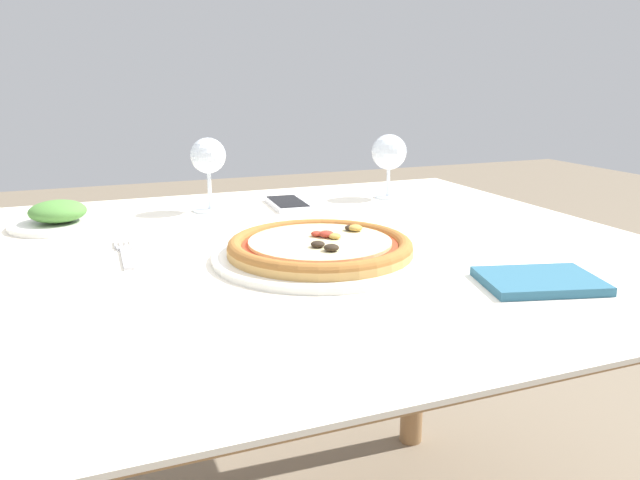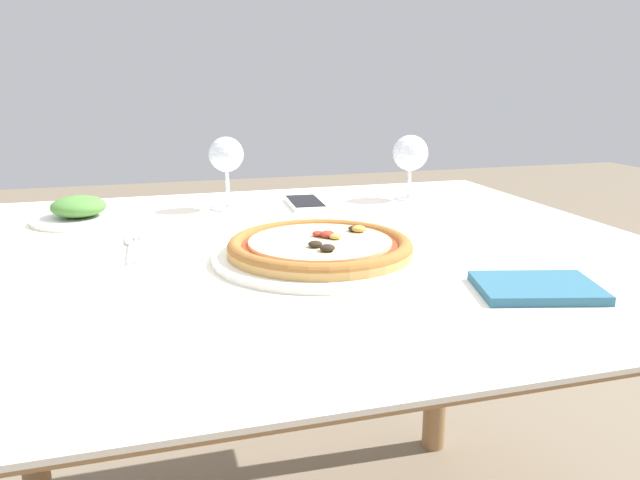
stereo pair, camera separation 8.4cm
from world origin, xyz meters
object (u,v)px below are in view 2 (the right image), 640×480
(dining_table, at_px, (288,295))
(wine_glass_far_right, at_px, (410,155))
(cell_phone, at_px, (305,203))
(fork, at_px, (133,248))
(wine_glass_far_left, at_px, (226,158))
(pizza_plate, at_px, (320,249))
(side_plate, at_px, (79,212))

(dining_table, bearing_deg, wine_glass_far_right, 41.60)
(wine_glass_far_right, bearing_deg, dining_table, -138.40)
(dining_table, bearing_deg, cell_phone, 70.00)
(fork, distance_m, cell_phone, 0.43)
(wine_glass_far_right, bearing_deg, wine_glass_far_left, 178.83)
(pizza_plate, relative_size, wine_glass_far_left, 2.18)
(pizza_plate, bearing_deg, dining_table, 110.49)
(fork, height_order, side_plate, side_plate)
(wine_glass_far_left, bearing_deg, fork, -125.21)
(wine_glass_far_right, bearing_deg, fork, -156.25)
(fork, xyz_separation_m, wine_glass_far_right, (0.59, 0.26, 0.10))
(dining_table, bearing_deg, wine_glass_far_left, 98.66)
(dining_table, height_order, fork, fork)
(pizza_plate, relative_size, side_plate, 1.86)
(fork, xyz_separation_m, wine_glass_far_left, (0.19, 0.27, 0.10))
(dining_table, height_order, wine_glass_far_right, wine_glass_far_right)
(pizza_plate, height_order, wine_glass_far_left, wine_glass_far_left)
(fork, bearing_deg, pizza_plate, -26.79)
(wine_glass_far_left, bearing_deg, dining_table, -81.34)
(wine_glass_far_right, xyz_separation_m, cell_phone, (-0.24, -0.01, -0.09))
(pizza_plate, distance_m, cell_phone, 0.40)
(fork, bearing_deg, dining_table, -12.57)
(dining_table, height_order, cell_phone, cell_phone)
(dining_table, bearing_deg, side_plate, 139.86)
(wine_glass_far_left, relative_size, side_plate, 0.85)
(wine_glass_far_left, relative_size, cell_phone, 1.00)
(fork, bearing_deg, wine_glass_far_right, 23.75)
(cell_phone, bearing_deg, wine_glass_far_left, 175.13)
(dining_table, distance_m, side_plate, 0.45)
(dining_table, xyz_separation_m, fork, (-0.24, 0.05, 0.09))
(pizza_plate, height_order, fork, pizza_plate)
(side_plate, bearing_deg, wine_glass_far_right, 2.59)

